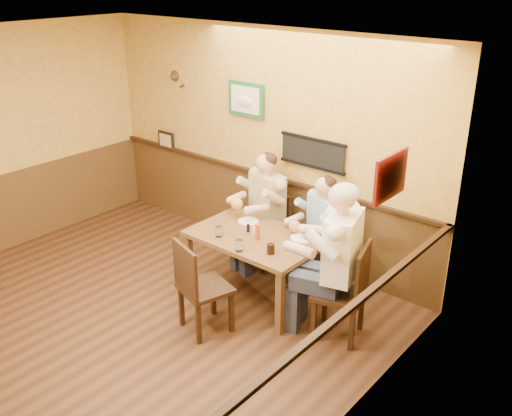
{
  "coord_description": "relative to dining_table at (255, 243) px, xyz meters",
  "views": [
    {
      "loc": [
        4.27,
        -2.73,
        3.44
      ],
      "look_at": [
        0.8,
        1.45,
        1.1
      ],
      "focal_mm": 40.0,
      "sensor_mm": 36.0,
      "label": 1
    }
  ],
  "objects": [
    {
      "name": "room",
      "position": [
        -0.61,
        -1.33,
        1.03
      ],
      "size": [
        5.02,
        5.03,
        2.81
      ],
      "color": "#371F10",
      "rests_on": "ground"
    },
    {
      "name": "plate_far_left",
      "position": [
        -0.28,
        0.21,
        0.1
      ],
      "size": [
        0.28,
        0.28,
        0.02
      ],
      "primitive_type": "cylinder",
      "rotation": [
        0.0,
        0.0,
        -0.23
      ],
      "color": "silver",
      "rests_on": "dining_table"
    },
    {
      "name": "diner_white_elder",
      "position": [
        1.1,
        -0.04,
        0.07
      ],
      "size": [
        0.83,
        0.83,
        1.46
      ],
      "primitive_type": null,
      "rotation": [
        0.0,
        0.0,
        -1.29
      ],
      "color": "white",
      "rests_on": "ground"
    },
    {
      "name": "hot_sauce_bottle",
      "position": [
        0.08,
        -0.06,
        0.19
      ],
      "size": [
        0.05,
        0.05,
        0.19
      ],
      "primitive_type": "cylinder",
      "rotation": [
        0.0,
        0.0,
        0.04
      ],
      "color": "red",
      "rests_on": "dining_table"
    },
    {
      "name": "water_glass_left",
      "position": [
        -0.28,
        -0.27,
        0.15
      ],
      "size": [
        0.09,
        0.09,
        0.12
      ],
      "primitive_type": "cylinder",
      "rotation": [
        0.0,
        0.0,
        -0.26
      ],
      "color": "silver",
      "rests_on": "dining_table"
    },
    {
      "name": "pepper_shaker",
      "position": [
        -0.12,
        0.02,
        0.14
      ],
      "size": [
        0.05,
        0.05,
        0.09
      ],
      "primitive_type": "cylinder",
      "rotation": [
        0.0,
        0.0,
        0.38
      ],
      "color": "black",
      "rests_on": "dining_table"
    },
    {
      "name": "dining_table",
      "position": [
        0.0,
        0.0,
        0.0
      ],
      "size": [
        1.4,
        0.9,
        0.75
      ],
      "color": "brown",
      "rests_on": "ground"
    },
    {
      "name": "salt_shaker",
      "position": [
        -0.04,
        0.02,
        0.13
      ],
      "size": [
        0.04,
        0.04,
        0.08
      ],
      "primitive_type": "cylinder",
      "rotation": [
        0.0,
        0.0,
        -0.13
      ],
      "color": "silver",
      "rests_on": "dining_table"
    },
    {
      "name": "water_glass_mid",
      "position": [
        0.1,
        -0.38,
        0.15
      ],
      "size": [
        0.1,
        0.1,
        0.12
      ],
      "primitive_type": "cylinder",
      "rotation": [
        0.0,
        0.0,
        -0.32
      ],
      "color": "white",
      "rests_on": "dining_table"
    },
    {
      "name": "plate_far_right",
      "position": [
        0.44,
        0.26,
        0.1
      ],
      "size": [
        0.28,
        0.28,
        0.02
      ],
      "primitive_type": "cylinder",
      "rotation": [
        0.0,
        0.0,
        -0.08
      ],
      "color": "silver",
      "rests_on": "dining_table"
    },
    {
      "name": "chair_right_end",
      "position": [
        1.1,
        -0.04,
        -0.15
      ],
      "size": [
        0.58,
        0.58,
        1.02
      ],
      "primitive_type": null,
      "rotation": [
        0.0,
        0.0,
        -1.29
      ],
      "color": "#321E0F",
      "rests_on": "ground"
    },
    {
      "name": "chair_back_right",
      "position": [
        0.44,
        0.68,
        -0.24
      ],
      "size": [
        0.5,
        0.5,
        0.84
      ],
      "primitive_type": null,
      "rotation": [
        0.0,
        0.0,
        -0.35
      ],
      "color": "#321E0F",
      "rests_on": "ground"
    },
    {
      "name": "diner_blue_polo",
      "position": [
        0.44,
        0.68,
        -0.06
      ],
      "size": [
        0.71,
        0.71,
        1.2
      ],
      "primitive_type": null,
      "rotation": [
        0.0,
        0.0,
        -0.35
      ],
      "color": "#86AAC9",
      "rests_on": "ground"
    },
    {
      "name": "diner_tan_shirt",
      "position": [
        -0.38,
        0.68,
        -0.01
      ],
      "size": [
        0.72,
        0.72,
        1.29
      ],
      "primitive_type": null,
      "rotation": [
        0.0,
        0.0,
        -0.25
      ],
      "color": "beige",
      "rests_on": "ground"
    },
    {
      "name": "cola_tumbler",
      "position": [
        0.38,
        -0.22,
        0.14
      ],
      "size": [
        0.1,
        0.1,
        0.11
      ],
      "primitive_type": "cylinder",
      "rotation": [
        0.0,
        0.0,
        0.27
      ],
      "color": "black",
      "rests_on": "dining_table"
    },
    {
      "name": "chair_back_left",
      "position": [
        -0.38,
        0.68,
        -0.21
      ],
      "size": [
        0.51,
        0.51,
        0.9
      ],
      "primitive_type": null,
      "rotation": [
        0.0,
        0.0,
        -0.25
      ],
      "color": "#321E0F",
      "rests_on": "ground"
    },
    {
      "name": "chair_near_side",
      "position": [
        0.01,
        -0.8,
        -0.16
      ],
      "size": [
        0.57,
        0.57,
        0.99
      ],
      "primitive_type": null,
      "rotation": [
        0.0,
        0.0,
        2.84
      ],
      "color": "#321E0F",
      "rests_on": "ground"
    }
  ]
}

